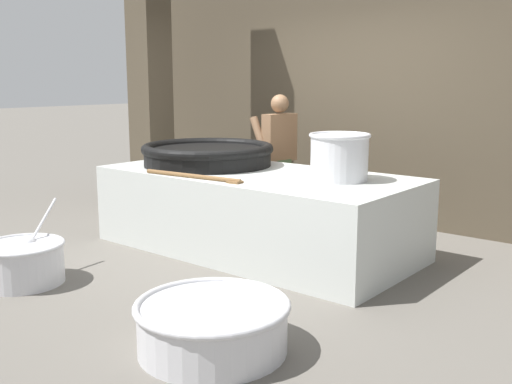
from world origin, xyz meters
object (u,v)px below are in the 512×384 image
stock_pot (339,156)px  cook (279,155)px  prep_bowl_vegetables (23,261)px  giant_wok_near (208,154)px  prep_bowl_meat (212,324)px

stock_pot → cook: (-1.37, 0.91, -0.19)m
prep_bowl_vegetables → stock_pot: bearing=50.8°
giant_wok_near → prep_bowl_meat: (1.93, -1.98, -0.73)m
giant_wok_near → cook: size_ratio=0.92×
prep_bowl_vegetables → prep_bowl_meat: 2.09m
stock_pot → prep_bowl_vegetables: stock_pot is taller
cook → prep_bowl_vegetables: (-0.36, -3.04, -0.62)m
cook → prep_bowl_vegetables: size_ratio=1.78×
stock_pot → prep_bowl_meat: size_ratio=0.56×
prep_bowl_vegetables → cook: bearing=83.3°
stock_pot → cook: 1.66m
stock_pot → prep_bowl_vegetables: (-1.73, -2.12, -0.81)m
prep_bowl_vegetables → prep_bowl_meat: size_ratio=0.86×
cook → prep_bowl_meat: 3.49m
giant_wok_near → cook: 1.00m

